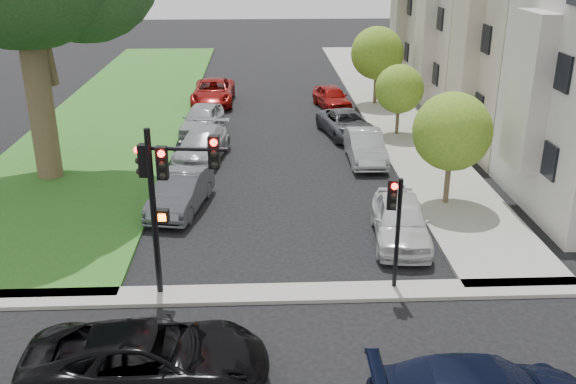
{
  "coord_description": "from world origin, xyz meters",
  "views": [
    {
      "loc": [
        -0.84,
        -14.0,
        9.54
      ],
      "look_at": [
        0.0,
        5.0,
        2.0
      ],
      "focal_mm": 40.0,
      "sensor_mm": 36.0,
      "label": 1
    }
  ],
  "objects_px": {
    "car_parked_2": "(346,124)",
    "car_parked_3": "(332,97)",
    "car_cross_near": "(148,360)",
    "car_parked_1": "(365,147)",
    "traffic_signal_secondary": "(395,214)",
    "small_tree_c": "(377,53)",
    "car_parked_8": "(213,92)",
    "traffic_signal_main": "(166,183)",
    "small_tree_b": "(399,89)",
    "car_parked_0": "(401,220)",
    "small_tree_a": "(452,132)",
    "car_parked_6": "(202,145)",
    "car_parked_7": "(202,119)",
    "car_parked_5": "(181,192)"
  },
  "relations": [
    {
      "from": "small_tree_b",
      "to": "traffic_signal_main",
      "type": "distance_m",
      "value": 18.25
    },
    {
      "from": "car_parked_3",
      "to": "car_parked_1",
      "type": "bearing_deg",
      "value": -99.0
    },
    {
      "from": "small_tree_c",
      "to": "small_tree_a",
      "type": "bearing_deg",
      "value": -90.0
    },
    {
      "from": "traffic_signal_secondary",
      "to": "car_parked_6",
      "type": "xyz_separation_m",
      "value": [
        -6.4,
        12.16,
        -1.7
      ]
    },
    {
      "from": "car_parked_1",
      "to": "car_cross_near",
      "type": "bearing_deg",
      "value": -115.03
    },
    {
      "from": "car_parked_0",
      "to": "car_parked_1",
      "type": "distance_m",
      "value": 8.28
    },
    {
      "from": "car_parked_1",
      "to": "car_parked_2",
      "type": "distance_m",
      "value": 4.18
    },
    {
      "from": "car_cross_near",
      "to": "car_parked_8",
      "type": "xyz_separation_m",
      "value": [
        -0.27,
        27.06,
        -0.02
      ]
    },
    {
      "from": "car_cross_near",
      "to": "car_parked_1",
      "type": "distance_m",
      "value": 17.26
    },
    {
      "from": "car_parked_8",
      "to": "car_parked_6",
      "type": "bearing_deg",
      "value": -88.31
    },
    {
      "from": "car_cross_near",
      "to": "car_parked_2",
      "type": "distance_m",
      "value": 21.0
    },
    {
      "from": "small_tree_a",
      "to": "car_parked_3",
      "type": "bearing_deg",
      "value": 100.14
    },
    {
      "from": "traffic_signal_main",
      "to": "car_parked_5",
      "type": "xyz_separation_m",
      "value": [
        -0.46,
        6.16,
        -2.7
      ]
    },
    {
      "from": "traffic_signal_main",
      "to": "car_parked_6",
      "type": "distance_m",
      "value": 12.42
    },
    {
      "from": "car_parked_1",
      "to": "traffic_signal_main",
      "type": "bearing_deg",
      "value": -122.35
    },
    {
      "from": "traffic_signal_secondary",
      "to": "car_parked_6",
      "type": "height_order",
      "value": "traffic_signal_secondary"
    },
    {
      "from": "small_tree_b",
      "to": "car_parked_8",
      "type": "distance_m",
      "value": 12.51
    },
    {
      "from": "small_tree_b",
      "to": "car_parked_8",
      "type": "relative_size",
      "value": 0.69
    },
    {
      "from": "small_tree_a",
      "to": "traffic_signal_main",
      "type": "bearing_deg",
      "value": -147.17
    },
    {
      "from": "small_tree_a",
      "to": "traffic_signal_secondary",
      "type": "height_order",
      "value": "small_tree_a"
    },
    {
      "from": "car_cross_near",
      "to": "small_tree_a",
      "type": "bearing_deg",
      "value": -45.25
    },
    {
      "from": "small_tree_b",
      "to": "car_parked_5",
      "type": "bearing_deg",
      "value": -137.19
    },
    {
      "from": "car_parked_2",
      "to": "car_parked_7",
      "type": "xyz_separation_m",
      "value": [
        -7.47,
        0.74,
        0.12
      ]
    },
    {
      "from": "small_tree_b",
      "to": "traffic_signal_main",
      "type": "xyz_separation_m",
      "value": [
        -9.61,
        -15.49,
        0.95
      ]
    },
    {
      "from": "small_tree_b",
      "to": "car_parked_1",
      "type": "xyz_separation_m",
      "value": [
        -2.3,
        -4.04,
        -1.75
      ]
    },
    {
      "from": "car_parked_2",
      "to": "car_parked_3",
      "type": "relative_size",
      "value": 1.17
    },
    {
      "from": "car_parked_5",
      "to": "car_cross_near",
      "type": "bearing_deg",
      "value": -76.79
    },
    {
      "from": "car_parked_6",
      "to": "car_parked_8",
      "type": "relative_size",
      "value": 0.9
    },
    {
      "from": "small_tree_a",
      "to": "small_tree_b",
      "type": "distance_m",
      "value": 9.3
    },
    {
      "from": "traffic_signal_secondary",
      "to": "small_tree_a",
      "type": "bearing_deg",
      "value": 61.79
    },
    {
      "from": "car_parked_6",
      "to": "car_parked_1",
      "type": "bearing_deg",
      "value": 3.84
    },
    {
      "from": "traffic_signal_secondary",
      "to": "car_parked_3",
      "type": "xyz_separation_m",
      "value": [
        0.62,
        21.51,
        -1.73
      ]
    },
    {
      "from": "car_parked_2",
      "to": "car_parked_3",
      "type": "height_order",
      "value": "car_parked_3"
    },
    {
      "from": "car_cross_near",
      "to": "car_parked_0",
      "type": "height_order",
      "value": "car_parked_0"
    },
    {
      "from": "car_parked_2",
      "to": "car_parked_8",
      "type": "bearing_deg",
      "value": 123.43
    },
    {
      "from": "car_parked_1",
      "to": "small_tree_a",
      "type": "bearing_deg",
      "value": -66.17
    },
    {
      "from": "small_tree_c",
      "to": "car_parked_8",
      "type": "relative_size",
      "value": 0.89
    },
    {
      "from": "car_parked_5",
      "to": "small_tree_b",
      "type": "bearing_deg",
      "value": 53.73
    },
    {
      "from": "traffic_signal_main",
      "to": "traffic_signal_secondary",
      "type": "distance_m",
      "value": 6.34
    },
    {
      "from": "car_parked_6",
      "to": "car_parked_8",
      "type": "bearing_deg",
      "value": 99.93
    },
    {
      "from": "traffic_signal_secondary",
      "to": "car_parked_1",
      "type": "bearing_deg",
      "value": 84.78
    },
    {
      "from": "small_tree_c",
      "to": "car_parked_2",
      "type": "distance_m",
      "value": 7.48
    },
    {
      "from": "small_tree_b",
      "to": "traffic_signal_secondary",
      "type": "relative_size",
      "value": 1.07
    },
    {
      "from": "car_parked_3",
      "to": "car_parked_8",
      "type": "relative_size",
      "value": 0.74
    },
    {
      "from": "car_parked_8",
      "to": "car_parked_2",
      "type": "bearing_deg",
      "value": -44.14
    },
    {
      "from": "small_tree_a",
      "to": "car_parked_6",
      "type": "height_order",
      "value": "small_tree_a"
    },
    {
      "from": "small_tree_c",
      "to": "car_parked_3",
      "type": "distance_m",
      "value": 3.75
    },
    {
      "from": "small_tree_a",
      "to": "car_parked_0",
      "type": "bearing_deg",
      "value": -128.51
    },
    {
      "from": "traffic_signal_secondary",
      "to": "car_parked_1",
      "type": "distance_m",
      "value": 11.66
    },
    {
      "from": "small_tree_c",
      "to": "car_cross_near",
      "type": "relative_size",
      "value": 0.87
    }
  ]
}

